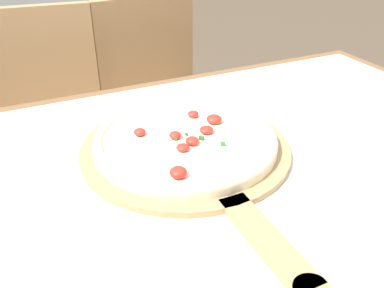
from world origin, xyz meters
The scene contains 6 objects.
dining_table centered at (0.00, 0.00, 0.66)m, with size 1.46×0.98×0.76m.
towel_cloth centered at (0.00, 0.00, 0.77)m, with size 1.38×0.90×0.00m.
pizza_peel centered at (0.01, 0.10, 0.77)m, with size 0.40×0.60×0.01m.
pizza centered at (0.01, 0.12, 0.79)m, with size 0.35×0.35×0.04m.
chair_left centered at (-0.19, 0.82, 0.53)m, with size 0.44×0.44×0.91m.
chair_right centered at (0.21, 0.82, 0.53)m, with size 0.44×0.44×0.91m.
Camera 1 is at (-0.26, -0.49, 1.18)m, focal length 38.00 mm.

